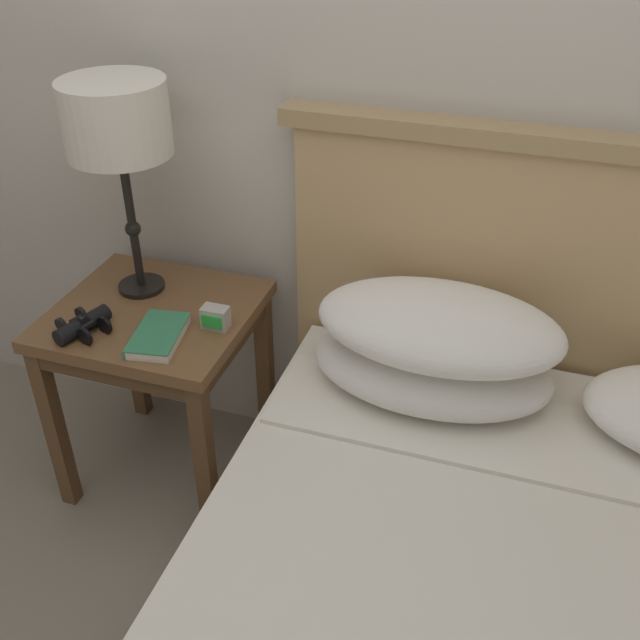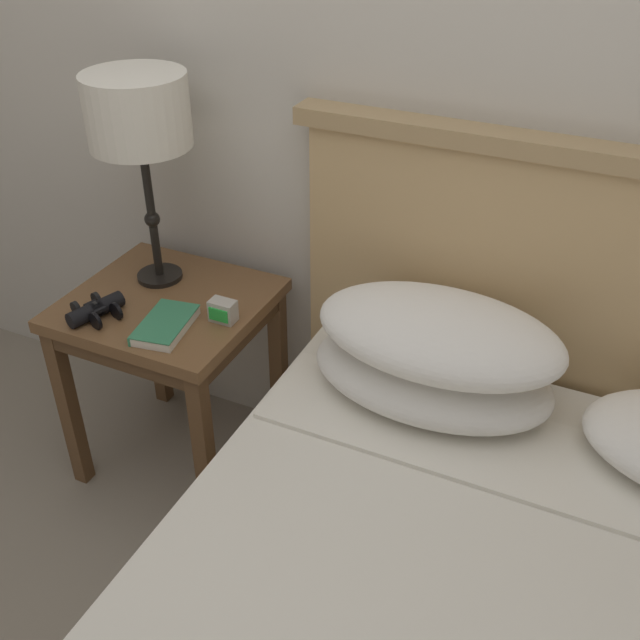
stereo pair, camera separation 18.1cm
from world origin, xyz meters
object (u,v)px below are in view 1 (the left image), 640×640
object	(u,v)px
book_on_nightstand	(158,336)
binoculars_pair	(83,325)
nightstand	(156,336)
table_lamp	(117,124)
alarm_clock	(215,318)

from	to	relation	value
book_on_nightstand	binoculars_pair	xyz separation A→B (m)	(-0.20, -0.03, 0.01)
nightstand	table_lamp	distance (m)	0.58
alarm_clock	table_lamp	bearing A→B (deg)	157.83
binoculars_pair	alarm_clock	size ratio (longest dim) A/B	2.35
table_lamp	book_on_nightstand	xyz separation A→B (m)	(0.17, -0.22, -0.47)
table_lamp	alarm_clock	bearing A→B (deg)	-22.17
table_lamp	book_on_nightstand	bearing A→B (deg)	-52.10
alarm_clock	nightstand	bearing A→B (deg)	173.04
nightstand	book_on_nightstand	distance (m)	0.18
binoculars_pair	book_on_nightstand	bearing A→B (deg)	7.83
book_on_nightstand	alarm_clock	xyz separation A→B (m)	(0.12, 0.10, 0.02)
alarm_clock	binoculars_pair	bearing A→B (deg)	-158.09
nightstand	table_lamp	bearing A→B (deg)	132.08
binoculars_pair	alarm_clock	distance (m)	0.34
nightstand	alarm_clock	xyz separation A→B (m)	(0.20, -0.02, 0.12)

